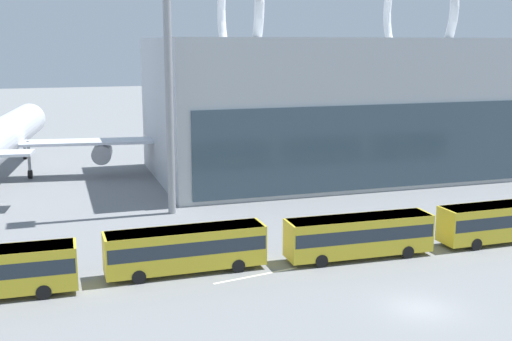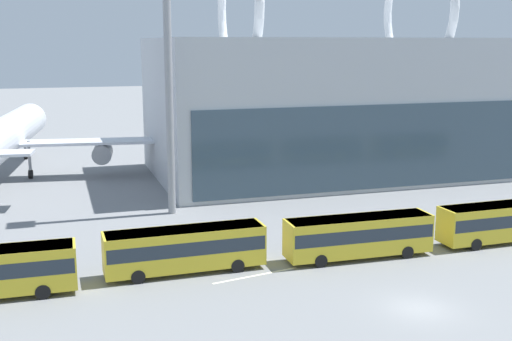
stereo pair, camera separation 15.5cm
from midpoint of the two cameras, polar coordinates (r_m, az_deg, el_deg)
name	(u,v)px [view 1 (the left image)]	position (r m, az deg, el deg)	size (l,w,h in m)	color
ground_plane	(420,308)	(42.82, 14.27, -11.80)	(440.00, 440.00, 0.00)	slate
airliner_at_gate_near	(3,137)	(84.63, -21.61, 2.75)	(42.24, 42.06, 13.34)	silver
airliner_at_gate_far	(355,116)	(98.01, 8.77, 4.80)	(40.99, 43.87, 13.99)	silver
shuttle_bus_2	(186,247)	(47.26, -6.36, -6.78)	(11.71, 2.76, 3.30)	gold
shuttle_bus_3	(359,234)	(50.70, 9.07, -5.59)	(11.74, 2.84, 3.30)	gold
shuttle_bus_4	(504,220)	(57.91, 21.13, -4.09)	(11.72, 2.79, 3.30)	gold
floodlight_mast	(168,44)	(61.88, -7.92, 11.04)	(2.26, 2.26, 28.84)	gray
lane_stripe_0	(257,275)	(47.00, -0.05, -9.31)	(6.87, 0.25, 0.01)	silver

